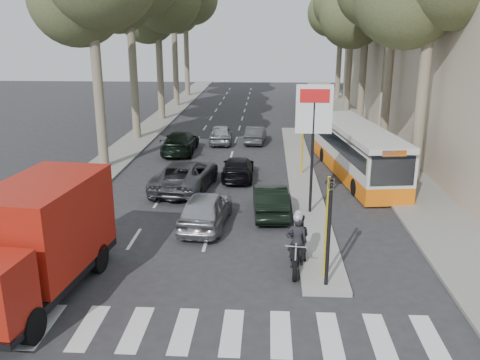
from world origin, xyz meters
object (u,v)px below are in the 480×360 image
object	(u,v)px
red_truck	(37,240)
motorcycle	(297,241)
silver_hatchback	(206,209)
dark_hatchback	(270,200)
city_bus	(357,150)

from	to	relation	value
red_truck	motorcycle	world-z (taller)	red_truck
silver_hatchback	dark_hatchback	xyz separation A→B (m)	(2.63, 1.50, -0.08)
silver_hatchback	motorcycle	bearing A→B (deg)	140.29
silver_hatchback	motorcycle	distance (m)	4.94
dark_hatchback	city_bus	bearing A→B (deg)	-130.56
dark_hatchback	red_truck	distance (m)	10.12
dark_hatchback	city_bus	xyz separation A→B (m)	(4.67, 6.20, 0.80)
dark_hatchback	motorcycle	world-z (taller)	motorcycle
motorcycle	silver_hatchback	bearing A→B (deg)	142.25
red_truck	dark_hatchback	bearing A→B (deg)	52.56
motorcycle	red_truck	bearing A→B (deg)	-156.76
red_truck	motorcycle	bearing A→B (deg)	22.78
dark_hatchback	red_truck	xyz separation A→B (m)	(-6.93, -7.29, 1.14)
silver_hatchback	city_bus	size ratio (longest dim) A/B	0.40
city_bus	motorcycle	distance (m)	11.78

